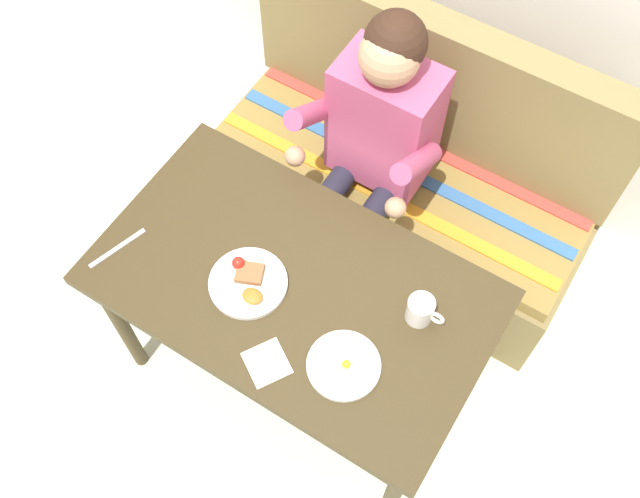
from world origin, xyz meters
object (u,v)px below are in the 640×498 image
object	(u,v)px
coffee_mug	(421,310)
knife	(117,248)
plate_breakfast	(248,282)
napkin	(267,363)
couch	(404,182)
plate_eggs	(344,365)
person	(374,140)
table	(294,296)

from	to	relation	value
coffee_mug	knife	distance (m)	0.94
plate_breakfast	napkin	distance (m)	0.26
couch	plate_breakfast	world-z (taller)	couch
plate_breakfast	plate_eggs	size ratio (longest dim) A/B	1.12
napkin	knife	distance (m)	0.60
couch	knife	distance (m)	1.16
couch	napkin	xyz separation A→B (m)	(0.07, -1.01, 0.40)
person	couch	bearing A→B (deg)	69.86
plate_breakfast	napkin	size ratio (longest dim) A/B	2.00
table	coffee_mug	xyz separation A→B (m)	(0.37, 0.11, 0.13)
coffee_mug	couch	bearing A→B (deg)	119.27
napkin	knife	size ratio (longest dim) A/B	0.59
table	knife	world-z (taller)	knife
plate_eggs	person	bearing A→B (deg)	114.00
person	coffee_mug	size ratio (longest dim) A/B	10.27
table	person	size ratio (longest dim) A/B	0.99
plate_eggs	napkin	xyz separation A→B (m)	(-0.19, -0.11, -0.01)
table	napkin	xyz separation A→B (m)	(0.07, -0.25, 0.09)
napkin	knife	xyz separation A→B (m)	(-0.60, 0.07, -0.00)
person	coffee_mug	xyz separation A→B (m)	(0.43, -0.48, 0.04)
plate_breakfast	plate_eggs	xyz separation A→B (m)	(0.38, -0.07, -0.00)
coffee_mug	plate_breakfast	bearing A→B (deg)	-160.07
person	coffee_mug	world-z (taller)	person
coffee_mug	napkin	xyz separation A→B (m)	(-0.30, -0.36, -0.05)
coffee_mug	knife	xyz separation A→B (m)	(-0.89, -0.29, -0.05)
couch	napkin	world-z (taller)	couch
couch	coffee_mug	size ratio (longest dim) A/B	12.20
couch	coffee_mug	bearing A→B (deg)	-60.73
napkin	knife	world-z (taller)	napkin
knife	napkin	bearing A→B (deg)	10.84
table	plate_eggs	bearing A→B (deg)	-28.41
plate_breakfast	plate_eggs	world-z (taller)	plate_breakfast
knife	table	bearing A→B (deg)	36.36
couch	plate_eggs	world-z (taller)	couch
person	plate_eggs	size ratio (longest dim) A/B	5.74
couch	plate_breakfast	size ratio (longest dim) A/B	6.08
plate_eggs	coffee_mug	world-z (taller)	coffee_mug
person	plate_breakfast	size ratio (longest dim) A/B	5.12
plate_eggs	knife	bearing A→B (deg)	-176.91
person	napkin	world-z (taller)	person
plate_eggs	coffee_mug	xyz separation A→B (m)	(0.11, 0.25, 0.04)
napkin	plate_breakfast	bearing A→B (deg)	136.43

